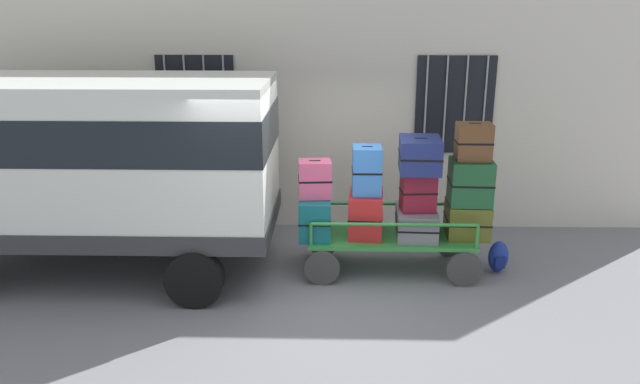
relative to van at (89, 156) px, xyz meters
name	(u,v)px	position (x,y,z in m)	size (l,w,h in m)	color
ground_plane	(307,283)	(2.82, -0.34, -1.61)	(40.00, 40.00, 0.00)	slate
building_wall	(312,71)	(2.83, 1.99, 0.89)	(12.00, 0.38, 5.00)	beige
van	(89,156)	(0.00, 0.00, 0.00)	(4.77, 2.08, 2.60)	silver
luggage_cart	(390,243)	(3.94, 0.12, -1.21)	(2.29, 1.02, 0.51)	#2D8438
cart_railing	(391,216)	(3.94, 0.12, -0.83)	(2.16, 0.88, 0.33)	#2D8438
suitcase_left_bottom	(315,216)	(2.92, 0.12, -0.84)	(0.44, 0.76, 0.53)	#0F5960
suitcase_left_middle	(315,179)	(2.92, 0.13, -0.32)	(0.46, 0.38, 0.50)	#CC4C72
suitcase_midleft_bottom	(366,214)	(3.60, 0.16, -0.81)	(0.50, 0.71, 0.59)	#B21E1E
suitcase_midleft_middle	(367,170)	(3.60, 0.13, -0.20)	(0.39, 0.41, 0.64)	#3372C6
suitcase_center_bottom	(416,222)	(4.28, 0.13, -0.92)	(0.57, 0.81, 0.37)	slate
suitcase_center_middle	(418,191)	(4.28, 0.10, -0.47)	(0.48, 0.36, 0.54)	maroon
suitcase_center_top	(420,155)	(4.28, 0.10, 0.02)	(0.56, 0.69, 0.44)	navy
suitcase_midright_bottom	(467,219)	(4.96, 0.15, -0.87)	(0.58, 0.62, 0.46)	#4C5119
suitcase_midright_middle	(470,182)	(4.96, 0.13, -0.34)	(0.57, 0.55, 0.59)	#194C28
suitcase_midright_top	(474,142)	(4.96, 0.12, 0.19)	(0.46, 0.34, 0.48)	brown
backpack	(498,257)	(5.41, 0.09, -1.39)	(0.27, 0.22, 0.44)	navy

